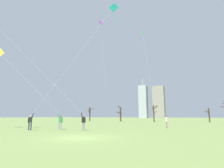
% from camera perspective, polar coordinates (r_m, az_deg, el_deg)
% --- Properties ---
extents(ground_plane, '(400.00, 400.00, 0.00)m').
position_cam_1_polar(ground_plane, '(13.55, -10.44, -16.43)').
color(ground_plane, '#7A934C').
extents(kite_flyer_midfield_left_teal, '(8.23, 6.66, 17.18)m').
position_cam_1_polar(kite_flyer_midfield_left_teal, '(21.97, -18.77, -2.72)').
color(kite_flyer_midfield_left_teal, '#33384C').
rests_on(kite_flyer_midfield_left_teal, ground).
extents(kite_flyer_midfield_right_pink, '(13.04, 10.74, 17.80)m').
position_cam_1_polar(kite_flyer_midfield_right_pink, '(19.83, -20.35, 0.64)').
color(kite_flyer_midfield_right_pink, gray).
rests_on(kite_flyer_midfield_right_pink, ground).
extents(kite_flyer_foreground_left_yellow, '(7.23, 3.82, 9.37)m').
position_cam_1_polar(kite_flyer_foreground_left_yellow, '(21.67, -19.44, -7.39)').
color(kite_flyer_foreground_left_yellow, gray).
rests_on(kite_flyer_foreground_left_yellow, ground).
extents(bystander_watching_nearby, '(0.24, 0.51, 1.62)m').
position_cam_1_polar(bystander_watching_nearby, '(24.54, 16.92, -11.18)').
color(bystander_watching_nearby, '#726656').
rests_on(bystander_watching_nearby, ground).
extents(distant_kite_drifting_right_purple, '(0.58, 4.88, 21.76)m').
position_cam_1_polar(distant_kite_drifting_right_purple, '(40.04, -3.42, 16.87)').
color(distant_kite_drifting_right_purple, purple).
rests_on(distant_kite_drifting_right_purple, ground).
extents(distant_kite_drifting_left_green, '(2.42, 1.54, 17.46)m').
position_cam_1_polar(distant_kite_drifting_left_green, '(34.40, 10.27, 12.21)').
color(distant_kite_drifting_left_green, green).
rests_on(distant_kite_drifting_left_green, ground).
extents(bare_tree_rightmost, '(1.54, 1.88, 4.61)m').
position_cam_1_polar(bare_tree_rightmost, '(53.32, 2.66, -9.36)').
color(bare_tree_rightmost, '#423326').
rests_on(bare_tree_rightmost, ground).
extents(bare_tree_left_of_center, '(1.35, 2.82, 4.57)m').
position_cam_1_polar(bare_tree_left_of_center, '(52.00, 13.20, -8.83)').
color(bare_tree_left_of_center, '#4C3828').
rests_on(bare_tree_left_of_center, ground).
extents(bare_tree_right_of_center, '(1.50, 2.63, 4.29)m').
position_cam_1_polar(bare_tree_right_of_center, '(56.08, -7.05, -9.24)').
color(bare_tree_right_of_center, '#423326').
rests_on(bare_tree_right_of_center, ground).
extents(bare_tree_far_right_edge, '(1.26, 2.11, 3.54)m').
position_cam_1_polar(bare_tree_far_right_edge, '(51.84, 28.44, -8.57)').
color(bare_tree_far_right_edge, '#423326').
rests_on(bare_tree_far_right_edge, ground).
extents(skyline_tall_tower, '(9.85, 9.75, 28.34)m').
position_cam_1_polar(skyline_tall_tower, '(167.88, 14.71, -5.55)').
color(skyline_tall_tower, gray).
rests_on(skyline_tall_tower, ground).
extents(skyline_mid_tower_right, '(7.04, 7.46, 35.62)m').
position_cam_1_polar(skyline_mid_tower_right, '(164.60, 9.90, -5.52)').
color(skyline_mid_tower_right, '#9EA3AD').
rests_on(skyline_mid_tower_right, ground).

